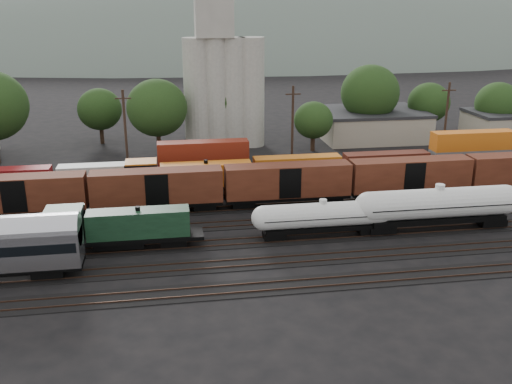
{
  "coord_description": "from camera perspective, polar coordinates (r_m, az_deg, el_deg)",
  "views": [
    {
      "loc": [
        -6.19,
        -58.43,
        23.57
      ],
      "look_at": [
        3.4,
        2.0,
        3.0
      ],
      "focal_mm": 40.0,
      "sensor_mm": 36.0,
      "label": 1
    }
  ],
  "objects": [
    {
      "name": "boxcar_string",
      "position": [
        67.28,
        -16.43,
        0.1
      ],
      "size": [
        122.8,
        2.9,
        4.2
      ],
      "color": "black",
      "rests_on": "ground"
    },
    {
      "name": "grain_silo",
      "position": [
        95.7,
        -3.33,
        11.16
      ],
      "size": [
        13.4,
        5.0,
        29.0
      ],
      "color": "#A7A599",
      "rests_on": "ground"
    },
    {
      "name": "industrial_sheds",
      "position": [
        96.86,
        -1.21,
        6.05
      ],
      "size": [
        119.38,
        17.26,
        5.1
      ],
      "color": "#9E937F",
      "rests_on": "ground"
    },
    {
      "name": "tank_car_b",
      "position": [
        63.86,
        17.75,
        -1.24
      ],
      "size": [
        18.63,
        3.34,
        4.88
      ],
      "color": "silver",
      "rests_on": "ground"
    },
    {
      "name": "tracks",
      "position": [
        63.29,
        -2.76,
        -3.26
      ],
      "size": [
        180.0,
        33.2,
        0.2
      ],
      "color": "black",
      "rests_on": "ground"
    },
    {
      "name": "green_locomotive",
      "position": [
        57.76,
        -14.53,
        -3.43
      ],
      "size": [
        16.62,
        2.93,
        4.4
      ],
      "color": "black",
      "rests_on": "ground"
    },
    {
      "name": "tank_car_a",
      "position": [
        59.54,
        6.67,
        -2.42
      ],
      "size": [
        14.97,
        2.68,
        3.92
      ],
      "color": "silver",
      "rests_on": "ground"
    },
    {
      "name": "tree_band",
      "position": [
        94.93,
        -9.69,
        8.6
      ],
      "size": [
        165.03,
        19.8,
        14.03
      ],
      "color": "black",
      "rests_on": "ground"
    },
    {
      "name": "container_wall",
      "position": [
        76.66,
        -12.75,
        1.96
      ],
      "size": [
        164.43,
        2.6,
        5.8
      ],
      "color": "black",
      "rests_on": "ground"
    },
    {
      "name": "distant_hills",
      "position": [
        322.88,
        -3.65,
        10.69
      ],
      "size": [
        860.0,
        286.0,
        130.0
      ],
      "color": "#59665B",
      "rests_on": "ground"
    },
    {
      "name": "orange_locomotive",
      "position": [
        71.56,
        -7.56,
        1.44
      ],
      "size": [
        18.85,
        3.14,
        4.71
      ],
      "color": "black",
      "rests_on": "ground"
    },
    {
      "name": "ground",
      "position": [
        63.31,
        -2.76,
        -3.3
      ],
      "size": [
        600.0,
        600.0,
        0.0
      ],
      "primitive_type": "plane",
      "color": "black"
    },
    {
      "name": "utility_poles",
      "position": [
        82.52,
        -4.54,
        6.38
      ],
      "size": [
        122.2,
        0.36,
        12.0
      ],
      "color": "black",
      "rests_on": "ground"
    }
  ]
}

